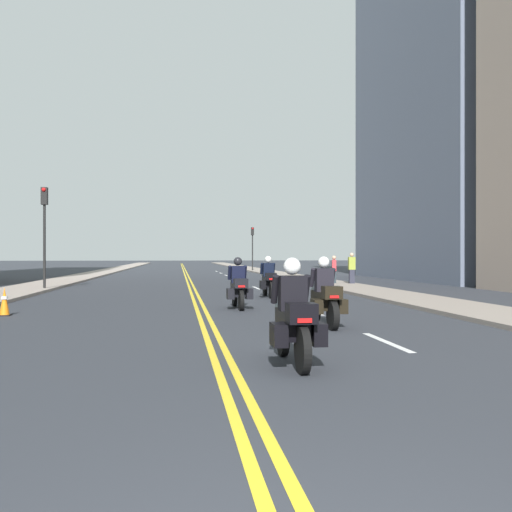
{
  "coord_description": "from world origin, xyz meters",
  "views": [
    {
      "loc": [
        -0.68,
        -2.26,
        1.63
      ],
      "look_at": [
        1.77,
        15.66,
        1.61
      ],
      "focal_mm": 40.0,
      "sensor_mm": 36.0,
      "label": 1
    }
  ],
  "objects": [
    {
      "name": "traffic_light_far",
      "position": [
        6.8,
        55.06,
        3.12
      ],
      "size": [
        0.28,
        0.38,
        4.48
      ],
      "color": "black",
      "rests_on": "ground"
    },
    {
      "name": "motorcycle_0",
      "position": [
        1.01,
        5.99,
        0.66
      ],
      "size": [
        0.76,
        2.12,
        1.6
      ],
      "rotation": [
        0.0,
        0.0,
        0.01
      ],
      "color": "black",
      "rests_on": "ground"
    },
    {
      "name": "building_right_1",
      "position": [
        18.34,
        34.2,
        14.22
      ],
      "size": [
        9.17,
        17.55,
        28.44
      ],
      "color": "slate",
      "rests_on": "ground"
    },
    {
      "name": "centreline_yellow_inner",
      "position": [
        -0.12,
        48.0,
        0.0
      ],
      "size": [
        0.12,
        132.0,
        0.01
      ],
      "primitive_type": "cube",
      "color": "yellow",
      "rests_on": "ground"
    },
    {
      "name": "motorcycle_3",
      "position": [
        2.81,
        19.63,
        0.66
      ],
      "size": [
        0.76,
        2.16,
        1.6
      ],
      "rotation": [
        0.0,
        0.0,
        0.0
      ],
      "color": "black",
      "rests_on": "ground"
    },
    {
      "name": "lane_dashes_white",
      "position": [
        3.2,
        29.0,
        0.0
      ],
      "size": [
        0.14,
        56.4,
        0.01
      ],
      "color": "silver",
      "rests_on": "ground"
    },
    {
      "name": "motorcycle_2",
      "position": [
        1.14,
        15.01,
        0.65
      ],
      "size": [
        0.77,
        2.13,
        1.58
      ],
      "rotation": [
        0.0,
        0.0,
        0.03
      ],
      "color": "black",
      "rests_on": "ground"
    },
    {
      "name": "ground_plane",
      "position": [
        0.0,
        48.0,
        0.0
      ],
      "size": [
        264.0,
        264.0,
        0.0
      ],
      "primitive_type": "plane",
      "color": "#2C2F35"
    },
    {
      "name": "traffic_light_near",
      "position": [
        -6.8,
        25.13,
        3.31
      ],
      "size": [
        0.28,
        0.38,
        4.78
      ],
      "color": "black",
      "rests_on": "ground"
    },
    {
      "name": "sidewalk_left",
      "position": [
        -7.71,
        48.0,
        0.06
      ],
      "size": [
        2.6,
        144.0,
        0.12
      ],
      "primitive_type": "cube",
      "color": "gray",
      "rests_on": "ground"
    },
    {
      "name": "centreline_yellow_outer",
      "position": [
        0.12,
        48.0,
        0.0
      ],
      "size": [
        0.12,
        132.0,
        0.01
      ],
      "primitive_type": "cube",
      "color": "yellow",
      "rests_on": "ground"
    },
    {
      "name": "pedestrian_0",
      "position": [
        7.73,
        27.84,
        0.84
      ],
      "size": [
        0.29,
        0.5,
        1.62
      ],
      "rotation": [
        0.0,
        0.0,
        1.37
      ],
      "color": "#222B31",
      "rests_on": "ground"
    },
    {
      "name": "sidewalk_right",
      "position": [
        7.71,
        48.0,
        0.06
      ],
      "size": [
        2.6,
        144.0,
        0.12
      ],
      "primitive_type": "cube",
      "color": "gray",
      "rests_on": "ground"
    },
    {
      "name": "pedestrian_1",
      "position": [
        8.6,
        27.43,
        0.92
      ],
      "size": [
        0.37,
        0.23,
        1.78
      ],
      "rotation": [
        0.0,
        0.0,
        3.11
      ],
      "color": "#292B39",
      "rests_on": "ground"
    },
    {
      "name": "motorcycle_1",
      "position": [
        2.65,
        10.43,
        0.64
      ],
      "size": [
        0.76,
        2.21,
        1.61
      ],
      "rotation": [
        0.0,
        0.0,
        0.01
      ],
      "color": "black",
      "rests_on": "ground"
    },
    {
      "name": "traffic_cone_0",
      "position": [
        -5.33,
        13.88,
        0.38
      ],
      "size": [
        0.32,
        0.32,
        0.77
      ],
      "color": "black",
      "rests_on": "ground"
    }
  ]
}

